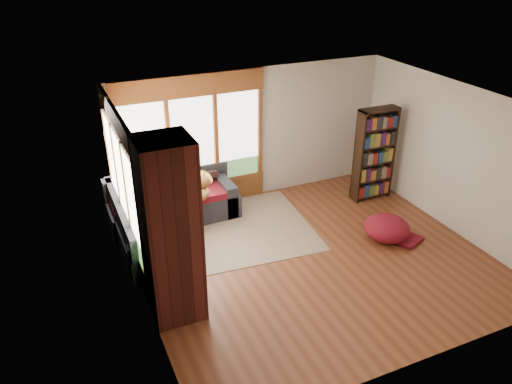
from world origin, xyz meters
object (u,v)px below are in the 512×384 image
object	(u,v)px
brick_chimney	(170,232)
sectional_sofa	(169,219)
pouf	(387,227)
dog_tan	(193,192)
bookshelf	(374,154)
area_rug	(225,232)
dog_brindle	(156,210)

from	to	relation	value
brick_chimney	sectional_sofa	world-z (taller)	brick_chimney
pouf	dog_tan	size ratio (longest dim) A/B	0.84
brick_chimney	bookshelf	world-z (taller)	brick_chimney
area_rug	pouf	bearing A→B (deg)	-28.29
bookshelf	pouf	xyz separation A→B (m)	(-0.67, -1.42, -0.71)
area_rug	dog_tan	size ratio (longest dim) A/B	3.27
bookshelf	dog_tan	bearing A→B (deg)	176.60
brick_chimney	area_rug	world-z (taller)	brick_chimney
pouf	dog_tan	distance (m)	3.44
area_rug	sectional_sofa	bearing A→B (deg)	159.48
area_rug	brick_chimney	bearing A→B (deg)	-128.60
brick_chimney	dog_brindle	world-z (taller)	brick_chimney
dog_tan	dog_brindle	bearing A→B (deg)	-169.92
sectional_sofa	dog_brindle	world-z (taller)	dog_brindle
bookshelf	dog_brindle	xyz separation A→B (m)	(-4.38, -0.15, -0.17)
brick_chimney	area_rug	xyz separation A→B (m)	(1.36, 1.71, -1.29)
area_rug	dog_brindle	xyz separation A→B (m)	(-1.20, -0.08, 0.76)
brick_chimney	dog_tan	xyz separation A→B (m)	(0.89, 2.00, -0.53)
brick_chimney	area_rug	distance (m)	2.54
sectional_sofa	dog_tan	xyz separation A→B (m)	(0.45, -0.05, 0.47)
bookshelf	dog_tan	size ratio (longest dim) A/B	2.00
brick_chimney	sectional_sofa	xyz separation A→B (m)	(0.45, 2.05, -1.00)
brick_chimney	bookshelf	distance (m)	4.89
brick_chimney	pouf	xyz separation A→B (m)	(3.87, 0.36, -1.08)
brick_chimney	dog_brindle	xyz separation A→B (m)	(0.16, 1.63, -0.53)
dog_tan	dog_brindle	xyz separation A→B (m)	(-0.73, -0.37, -0.00)
sectional_sofa	dog_brindle	bearing A→B (deg)	-126.81
sectional_sofa	bookshelf	size ratio (longest dim) A/B	1.18
bookshelf	dog_tan	distance (m)	3.66
bookshelf	brick_chimney	bearing A→B (deg)	-158.60
brick_chimney	dog_brindle	distance (m)	1.72
dog_tan	dog_brindle	size ratio (longest dim) A/B	0.98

